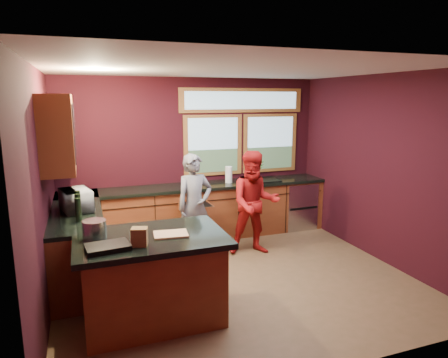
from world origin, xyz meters
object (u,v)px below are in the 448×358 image
island (152,277)px  person_grey (195,206)px  cutting_board (171,234)px  stock_pot (95,229)px  person_red (255,203)px

island → person_grey: size_ratio=0.99×
cutting_board → stock_pot: stock_pot is taller
island → person_grey: 1.83m
island → stock_pot: size_ratio=6.46×
person_red → person_grey: bearing=-179.2°
island → stock_pot: (-0.55, 0.15, 0.56)m
person_grey → cutting_board: (-0.71, -1.61, 0.17)m
person_red → cutting_board: person_red is taller
island → stock_pot: stock_pot is taller
person_grey → stock_pot: bearing=-148.0°
person_grey → person_red: person_red is taller
person_grey → person_red: 0.91m
person_grey → stock_pot: size_ratio=6.51×
stock_pot → cutting_board: bearing=-14.9°
person_red → stock_pot: (-2.34, -1.21, 0.24)m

